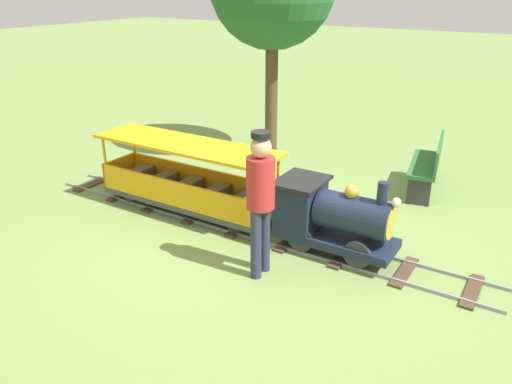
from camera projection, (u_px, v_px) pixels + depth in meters
ground_plane at (258, 232)px, 6.50m from camera, size 60.00×60.00×0.00m
track at (243, 226)px, 6.61m from camera, size 0.69×6.40×0.04m
locomotive at (331, 215)px, 5.84m from camera, size 0.65×1.45×0.97m
passenger_car at (188, 184)px, 6.89m from camera, size 0.75×2.70×0.97m
conductor_person at (261, 194)px, 5.22m from camera, size 0.30×0.30×1.62m
park_bench at (428, 165)px, 7.61m from camera, size 1.35×0.61×0.82m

